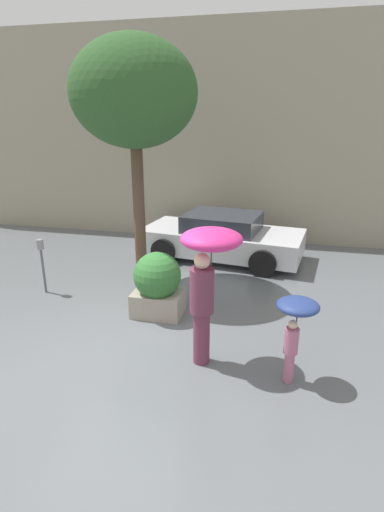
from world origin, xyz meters
TOP-DOWN VIEW (x-y plane):
  - ground_plane at (0.00, 0.00)m, footprint 40.00×40.00m
  - building_facade at (0.00, 6.50)m, footprint 18.00×0.30m
  - planter_box at (0.39, 1.17)m, footprint 0.91×0.87m
  - person_adult at (1.55, -0.08)m, footprint 0.87×0.87m
  - person_child at (2.80, -0.30)m, footprint 0.57×0.57m
  - parked_car_near at (1.05, 4.59)m, footprint 4.24×2.41m
  - street_tree at (-0.45, 2.64)m, footprint 2.49×2.49m
  - parking_meter at (-2.22, 1.60)m, footprint 0.14×0.14m

SIDE VIEW (x-z plane):
  - ground_plane at x=0.00m, z-range 0.00..0.00m
  - parked_car_near at x=1.05m, z-range -0.03..1.15m
  - planter_box at x=0.39m, z-range 0.01..1.22m
  - parking_meter at x=-2.22m, z-range 0.26..1.42m
  - person_child at x=2.80m, z-range 0.34..1.57m
  - person_adult at x=1.55m, z-range 0.50..2.54m
  - building_facade at x=0.00m, z-range 0.00..6.00m
  - street_tree at x=-0.45m, z-range 1.41..6.40m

